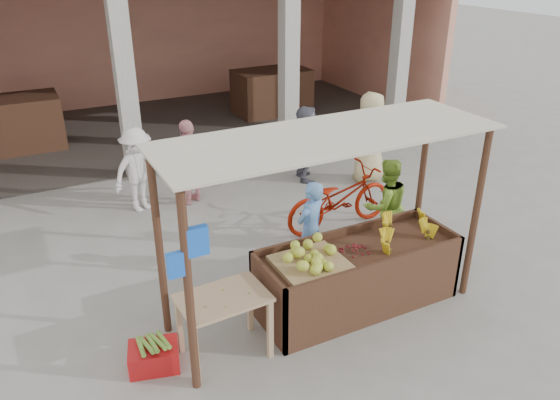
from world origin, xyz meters
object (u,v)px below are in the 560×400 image
vendor_green (386,204)px  red_crate (154,357)px  side_table (223,307)px  motorcycle (340,197)px  fruit_stall (357,278)px  vendor_blue (310,226)px

vendor_green → red_crate: bearing=18.6°
side_table → motorcycle: (2.85, 2.05, -0.11)m
fruit_stall → red_crate: (-2.67, 0.04, -0.26)m
vendor_blue → motorcycle: vendor_blue is taller
vendor_blue → motorcycle: (1.14, 1.01, -0.22)m
red_crate → vendor_blue: (2.50, 0.88, 0.62)m
side_table → red_crate: size_ratio=1.87×
fruit_stall → side_table: size_ratio=2.57×
fruit_stall → vendor_green: 1.58m
side_table → vendor_blue: (1.71, 1.04, 0.10)m
fruit_stall → side_table: (-1.88, -0.12, 0.25)m
vendor_blue → vendor_green: (1.33, 0.06, 0.03)m
motorcycle → side_table: bearing=123.9°
vendor_blue → motorcycle: bearing=-161.3°
red_crate → vendor_green: bearing=28.7°
vendor_blue → motorcycle: 1.54m
fruit_stall → vendor_green: bearing=40.2°
red_crate → fruit_stall: bearing=14.0°
vendor_blue → red_crate: bearing=-3.6°
fruit_stall → motorcycle: bearing=63.2°
fruit_stall → vendor_blue: bearing=100.2°
side_table → motorcycle: bearing=32.7°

